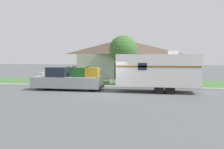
% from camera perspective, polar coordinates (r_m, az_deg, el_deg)
% --- Properties ---
extents(ground_plane, '(120.00, 120.00, 0.00)m').
position_cam_1_polar(ground_plane, '(19.66, -0.54, -4.40)').
color(ground_plane, '#515456').
extents(curb_strip, '(80.00, 0.30, 0.14)m').
position_cam_1_polar(curb_strip, '(23.31, 1.09, -2.83)').
color(curb_strip, beige).
rests_on(curb_strip, ground_plane).
extents(lawn_strip, '(80.00, 7.00, 0.03)m').
position_cam_1_polar(lawn_strip, '(26.91, 2.25, -1.98)').
color(lawn_strip, '#3D6B33').
rests_on(lawn_strip, ground_plane).
extents(house_across_street, '(11.71, 7.30, 5.22)m').
position_cam_1_polar(house_across_street, '(34.44, 2.30, 3.91)').
color(house_across_street, '#B2B2A8').
rests_on(house_across_street, ground_plane).
extents(pickup_truck, '(6.12, 1.94, 2.08)m').
position_cam_1_polar(pickup_truck, '(21.97, -10.11, -1.16)').
color(pickup_truck, black).
rests_on(pickup_truck, ground_plane).
extents(travel_trailer, '(7.76, 2.27, 3.39)m').
position_cam_1_polar(travel_trailer, '(20.62, 10.42, 0.99)').
color(travel_trailer, black).
rests_on(travel_trailer, ground_plane).
extents(mailbox, '(0.48, 0.20, 1.32)m').
position_cam_1_polar(mailbox, '(26.10, -15.92, -0.15)').
color(mailbox, brown).
rests_on(mailbox, ground_plane).
extents(tree_in_yard, '(3.01, 3.01, 5.13)m').
position_cam_1_polar(tree_in_yard, '(26.83, 2.58, 5.71)').
color(tree_in_yard, brown).
rests_on(tree_in_yard, ground_plane).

